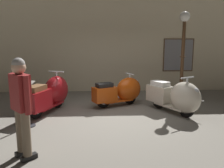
% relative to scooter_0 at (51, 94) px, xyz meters
% --- Properties ---
extents(ground_plane, '(60.00, 60.00, 0.00)m').
position_rel_scooter_0_xyz_m(ground_plane, '(1.79, -0.65, -0.51)').
color(ground_plane, slate).
extents(showroom_back_wall, '(18.00, 0.24, 3.70)m').
position_rel_scooter_0_xyz_m(showroom_back_wall, '(1.80, 2.78, 1.33)').
color(showroom_back_wall, beige).
rests_on(showroom_back_wall, ground).
extents(scooter_0, '(1.14, 1.91, 1.13)m').
position_rel_scooter_0_xyz_m(scooter_0, '(0.00, 0.00, 0.00)').
color(scooter_0, black).
rests_on(scooter_0, ground).
extents(scooter_1, '(1.68, 1.13, 1.00)m').
position_rel_scooter_0_xyz_m(scooter_1, '(2.09, 0.49, -0.06)').
color(scooter_1, black).
rests_on(scooter_1, ground).
extents(scooter_2, '(1.31, 1.79, 1.08)m').
position_rel_scooter_0_xyz_m(scooter_2, '(3.52, -0.49, -0.02)').
color(scooter_2, black).
rests_on(scooter_2, ground).
extents(lamppost, '(0.32, 0.32, 2.91)m').
position_rel_scooter_0_xyz_m(lamppost, '(4.06, 0.70, 1.21)').
color(lamppost, '#472D19').
rests_on(lamppost, ground).
extents(visitor_0, '(0.44, 0.46, 1.72)m').
position_rel_scooter_0_xyz_m(visitor_0, '(0.12, -2.77, 0.48)').
color(visitor_0, black).
rests_on(visitor_0, ground).
extents(info_stanchion, '(0.39, 0.35, 1.09)m').
position_rel_scooter_0_xyz_m(info_stanchion, '(-0.27, -1.24, -0.06)').
color(info_stanchion, '#333338').
rests_on(info_stanchion, ground).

